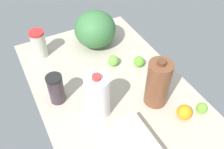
{
  "coord_description": "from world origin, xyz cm",
  "views": [
    {
      "loc": [
        78.41,
        -40.73,
        99.3
      ],
      "look_at": [
        0.0,
        0.0,
        13.0
      ],
      "focal_mm": 40.0,
      "sensor_mm": 36.0,
      "label": 1
    }
  ],
  "objects_px": {
    "tumbler_cup": "(39,44)",
    "lime_near_front": "(202,108)",
    "orange_by_jug": "(184,112)",
    "shaker_bottle": "(56,89)",
    "egg_carton": "(141,146)",
    "lime_loose": "(113,61)",
    "lime_beside_bowl": "(139,62)",
    "chocolate_milk_jug": "(158,83)",
    "watermelon": "(95,29)",
    "milk_jug": "(98,96)"
  },
  "relations": [
    {
      "from": "tumbler_cup",
      "to": "lime_near_front",
      "type": "distance_m",
      "value": 0.95
    },
    {
      "from": "lime_near_front",
      "to": "orange_by_jug",
      "type": "relative_size",
      "value": 0.73
    },
    {
      "from": "shaker_bottle",
      "to": "egg_carton",
      "type": "xyz_separation_m",
      "value": [
        0.42,
        0.22,
        -0.05
      ]
    },
    {
      "from": "egg_carton",
      "to": "lime_loose",
      "type": "distance_m",
      "value": 0.55
    },
    {
      "from": "tumbler_cup",
      "to": "shaker_bottle",
      "type": "bearing_deg",
      "value": -3.51
    },
    {
      "from": "lime_beside_bowl",
      "to": "lime_loose",
      "type": "xyz_separation_m",
      "value": [
        -0.07,
        -0.13,
        0.0
      ]
    },
    {
      "from": "lime_near_front",
      "to": "orange_by_jug",
      "type": "xyz_separation_m",
      "value": [
        -0.01,
        -0.1,
        0.01
      ]
    },
    {
      "from": "chocolate_milk_jug",
      "to": "watermelon",
      "type": "height_order",
      "value": "chocolate_milk_jug"
    },
    {
      "from": "chocolate_milk_jug",
      "to": "egg_carton",
      "type": "height_order",
      "value": "chocolate_milk_jug"
    },
    {
      "from": "egg_carton",
      "to": "lime_beside_bowl",
      "type": "relative_size",
      "value": 4.74
    },
    {
      "from": "egg_carton",
      "to": "orange_by_jug",
      "type": "bearing_deg",
      "value": 100.03
    },
    {
      "from": "chocolate_milk_jug",
      "to": "lime_loose",
      "type": "relative_size",
      "value": 4.28
    },
    {
      "from": "shaker_bottle",
      "to": "lime_near_front",
      "type": "bearing_deg",
      "value": 56.48
    },
    {
      "from": "milk_jug",
      "to": "lime_beside_bowl",
      "type": "xyz_separation_m",
      "value": [
        -0.19,
        0.34,
        -0.08
      ]
    },
    {
      "from": "chocolate_milk_jug",
      "to": "lime_beside_bowl",
      "type": "bearing_deg",
      "value": 165.86
    },
    {
      "from": "shaker_bottle",
      "to": "orange_by_jug",
      "type": "xyz_separation_m",
      "value": [
        0.37,
        0.49,
        -0.04
      ]
    },
    {
      "from": "shaker_bottle",
      "to": "lime_beside_bowl",
      "type": "bearing_deg",
      "value": 93.66
    },
    {
      "from": "chocolate_milk_jug",
      "to": "orange_by_jug",
      "type": "height_order",
      "value": "chocolate_milk_jug"
    },
    {
      "from": "shaker_bottle",
      "to": "tumbler_cup",
      "type": "bearing_deg",
      "value": 176.49
    },
    {
      "from": "tumbler_cup",
      "to": "lime_loose",
      "type": "bearing_deg",
      "value": 51.05
    },
    {
      "from": "egg_carton",
      "to": "orange_by_jug",
      "type": "relative_size",
      "value": 4.0
    },
    {
      "from": "shaker_bottle",
      "to": "lime_beside_bowl",
      "type": "distance_m",
      "value": 0.49
    },
    {
      "from": "milk_jug",
      "to": "orange_by_jug",
      "type": "xyz_separation_m",
      "value": [
        0.21,
        0.34,
        -0.08
      ]
    },
    {
      "from": "lime_loose",
      "to": "shaker_bottle",
      "type": "bearing_deg",
      "value": -73.97
    },
    {
      "from": "watermelon",
      "to": "chocolate_milk_jug",
      "type": "bearing_deg",
      "value": 6.99
    },
    {
      "from": "egg_carton",
      "to": "milk_jug",
      "type": "bearing_deg",
      "value": -165.93
    },
    {
      "from": "chocolate_milk_jug",
      "to": "milk_jug",
      "type": "distance_m",
      "value": 0.29
    },
    {
      "from": "chocolate_milk_jug",
      "to": "lime_beside_bowl",
      "type": "relative_size",
      "value": 4.34
    },
    {
      "from": "watermelon",
      "to": "lime_near_front",
      "type": "height_order",
      "value": "watermelon"
    },
    {
      "from": "watermelon",
      "to": "milk_jug",
      "type": "bearing_deg",
      "value": -23.43
    },
    {
      "from": "orange_by_jug",
      "to": "shaker_bottle",
      "type": "bearing_deg",
      "value": -127.42
    },
    {
      "from": "milk_jug",
      "to": "lime_beside_bowl",
      "type": "height_order",
      "value": "milk_jug"
    },
    {
      "from": "orange_by_jug",
      "to": "lime_loose",
      "type": "distance_m",
      "value": 0.49
    },
    {
      "from": "egg_carton",
      "to": "orange_by_jug",
      "type": "height_order",
      "value": "orange_by_jug"
    },
    {
      "from": "orange_by_jug",
      "to": "lime_loose",
      "type": "bearing_deg",
      "value": -165.8
    },
    {
      "from": "lime_loose",
      "to": "egg_carton",
      "type": "bearing_deg",
      "value": -15.59
    },
    {
      "from": "watermelon",
      "to": "egg_carton",
      "type": "bearing_deg",
      "value": -10.6
    },
    {
      "from": "lime_near_front",
      "to": "lime_beside_bowl",
      "type": "relative_size",
      "value": 0.87
    },
    {
      "from": "tumbler_cup",
      "to": "orange_by_jug",
      "type": "relative_size",
      "value": 2.33
    },
    {
      "from": "milk_jug",
      "to": "watermelon",
      "type": "relative_size",
      "value": 0.97
    },
    {
      "from": "egg_carton",
      "to": "orange_by_jug",
      "type": "distance_m",
      "value": 0.27
    },
    {
      "from": "watermelon",
      "to": "shaker_bottle",
      "type": "distance_m",
      "value": 0.49
    },
    {
      "from": "chocolate_milk_jug",
      "to": "milk_jug",
      "type": "height_order",
      "value": "chocolate_milk_jug"
    },
    {
      "from": "chocolate_milk_jug",
      "to": "milk_jug",
      "type": "bearing_deg",
      "value": -103.72
    },
    {
      "from": "lime_loose",
      "to": "milk_jug",
      "type": "bearing_deg",
      "value": -39.53
    },
    {
      "from": "chocolate_milk_jug",
      "to": "lime_loose",
      "type": "height_order",
      "value": "chocolate_milk_jug"
    },
    {
      "from": "shaker_bottle",
      "to": "milk_jug",
      "type": "bearing_deg",
      "value": 42.94
    },
    {
      "from": "lime_near_front",
      "to": "lime_beside_bowl",
      "type": "distance_m",
      "value": 0.43
    },
    {
      "from": "lime_beside_bowl",
      "to": "lime_loose",
      "type": "relative_size",
      "value": 0.99
    },
    {
      "from": "orange_by_jug",
      "to": "tumbler_cup",
      "type": "bearing_deg",
      "value": -148.45
    }
  ]
}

